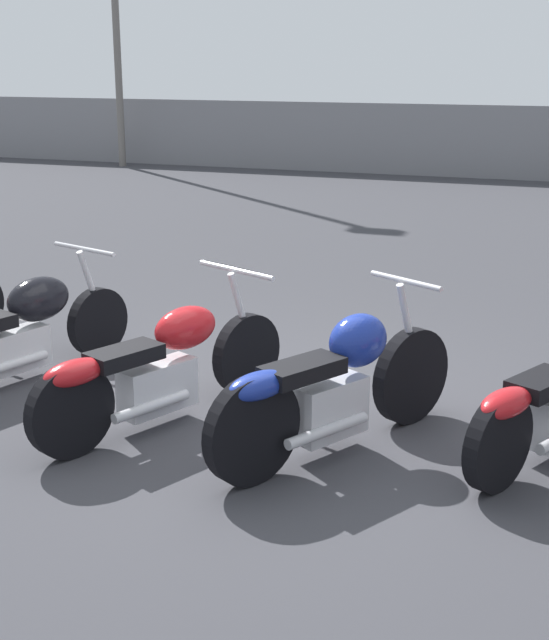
# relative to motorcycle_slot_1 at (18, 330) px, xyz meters

# --- Properties ---
(ground_plane) EXTENTS (60.00, 60.00, 0.00)m
(ground_plane) POSITION_rel_motorcycle_slot_1_xyz_m (2.03, 0.12, -0.41)
(ground_plane) COLOR #38383D
(fence_back) EXTENTS (40.00, 0.04, 1.48)m
(fence_back) POSITION_rel_motorcycle_slot_1_xyz_m (2.03, 13.35, 0.32)
(fence_back) COLOR gray
(fence_back) RESTS_ON ground_plane
(motorcycle_slot_1) EXTENTS (0.93, 2.03, 0.94)m
(motorcycle_slot_1) POSITION_rel_motorcycle_slot_1_xyz_m (0.00, 0.00, 0.00)
(motorcycle_slot_1) COLOR black
(motorcycle_slot_1) RESTS_ON ground_plane
(motorcycle_slot_2) EXTENTS (1.09, 2.00, 0.97)m
(motorcycle_slot_2) POSITION_rel_motorcycle_slot_1_xyz_m (1.41, -0.38, -0.01)
(motorcycle_slot_2) COLOR black
(motorcycle_slot_2) RESTS_ON ground_plane
(motorcycle_slot_3) EXTENTS (1.10, 1.85, 1.03)m
(motorcycle_slot_3) POSITION_rel_motorcycle_slot_1_xyz_m (2.63, -0.42, 0.03)
(motorcycle_slot_3) COLOR black
(motorcycle_slot_3) RESTS_ON ground_plane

